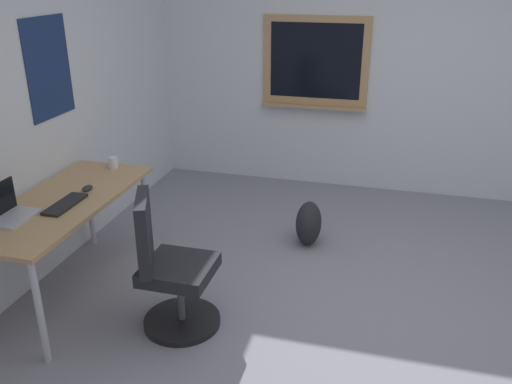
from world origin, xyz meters
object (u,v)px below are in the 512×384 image
at_px(office_chair, 169,272).
at_px(backpack, 309,223).
at_px(computer_mouse, 87,188).
at_px(coffee_mug, 113,162).
at_px(keyboard, 65,204).
at_px(desk, 63,209).
at_px(laptop, 8,211).

bearing_deg(office_chair, backpack, -26.32).
bearing_deg(computer_mouse, coffee_mug, 6.03).
relative_size(office_chair, computer_mouse, 9.13).
relative_size(keyboard, computer_mouse, 3.56).
xyz_separation_m(desk, computer_mouse, (0.20, -0.08, 0.09)).
relative_size(laptop, computer_mouse, 2.98).
xyz_separation_m(keyboard, computer_mouse, (0.28, 0.00, 0.01)).
distance_m(office_chair, computer_mouse, 0.94).
relative_size(desk, computer_mouse, 14.92).
bearing_deg(coffee_mug, laptop, 169.83).
xyz_separation_m(office_chair, coffee_mug, (0.85, 0.83, 0.39)).
bearing_deg(backpack, keyboard, 131.26).
height_order(laptop, backpack, laptop).
xyz_separation_m(desk, laptop, (-0.35, 0.15, 0.13)).
bearing_deg(keyboard, desk, 46.21).
xyz_separation_m(laptop, keyboard, (0.27, -0.23, -0.04)).
xyz_separation_m(office_chair, computer_mouse, (0.38, 0.78, 0.36)).
xyz_separation_m(office_chair, laptop, (-0.17, 1.01, 0.40)).
distance_m(keyboard, coffee_mug, 0.76).
distance_m(desk, computer_mouse, 0.24).
bearing_deg(computer_mouse, laptop, 157.03).
xyz_separation_m(laptop, coffee_mug, (1.02, -0.18, -0.01)).
relative_size(office_chair, coffee_mug, 10.33).
distance_m(keyboard, computer_mouse, 0.28).
height_order(coffee_mug, backpack, coffee_mug).
bearing_deg(laptop, desk, -23.65).
relative_size(keyboard, backpack, 0.95).
bearing_deg(laptop, computer_mouse, -22.97).
height_order(desk, office_chair, office_chair).
height_order(desk, backpack, desk).
bearing_deg(keyboard, office_chair, -97.28).
bearing_deg(computer_mouse, backpack, -55.53).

